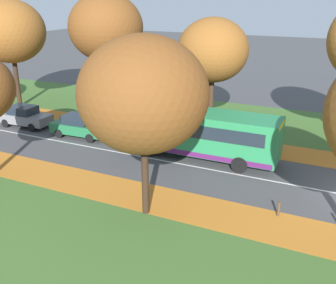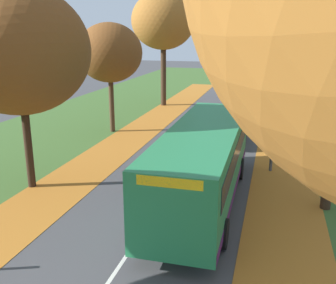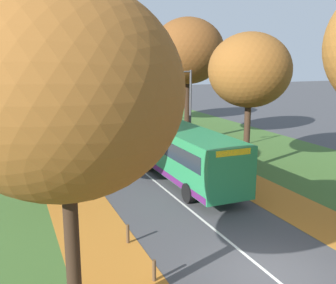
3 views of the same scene
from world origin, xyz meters
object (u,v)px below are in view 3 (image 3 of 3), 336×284
(tree_right_mid, at_px, (188,51))
(streetlamp_right, at_px, (186,105))
(tree_left_nearest, at_px, (64,92))
(tree_left_near, at_px, (40,82))
(bus, at_px, (183,151))
(bollard_third, at_px, (128,234))
(tree_right_near, at_px, (250,70))
(tree_right_far, at_px, (144,59))
(tree_left_far, at_px, (23,52))
(car_grey_following, at_px, (117,126))
(tree_left_mid, at_px, (22,83))
(car_green_lead, at_px, (134,137))
(bollard_second, at_px, (154,271))

(tree_right_mid, distance_m, streetlamp_right, 6.66)
(tree_left_nearest, height_order, tree_left_near, tree_left_nearest)
(tree_right_mid, relative_size, bus, 0.95)
(bollard_third, bearing_deg, tree_left_near, 111.86)
(tree_right_near, bearing_deg, tree_right_far, 90.90)
(bollard_third, height_order, streetlamp_right, streetlamp_right)
(tree_left_far, bearing_deg, tree_left_near, -90.79)
(car_grey_following, bearing_deg, tree_right_far, 48.20)
(tree_left_mid, relative_size, streetlamp_right, 1.16)
(tree_left_nearest, distance_m, tree_right_mid, 23.23)
(streetlamp_right, bearing_deg, tree_right_mid, 63.80)
(tree_left_nearest, distance_m, tree_right_far, 31.62)
(tree_left_nearest, xyz_separation_m, tree_right_mid, (12.35, 19.64, 1.19))
(tree_left_near, height_order, tree_right_mid, tree_right_mid)
(streetlamp_right, bearing_deg, car_grey_following, 102.04)
(tree_left_mid, bearing_deg, car_green_lead, -3.78)
(streetlamp_right, xyz_separation_m, car_grey_following, (-2.12, 9.93, -2.92))
(tree_left_near, distance_m, tree_right_far, 22.63)
(tree_left_nearest, height_order, streetlamp_right, tree_left_nearest)
(bollard_third, bearing_deg, bus, 50.51)
(bus, bearing_deg, tree_left_far, 110.13)
(car_grey_following, bearing_deg, bus, -90.24)
(tree_left_nearest, height_order, tree_right_near, tree_left_nearest)
(tree_right_near, bearing_deg, tree_left_nearest, -138.36)
(tree_left_nearest, bearing_deg, tree_left_near, 88.25)
(bollard_third, bearing_deg, streetlamp_right, 55.23)
(tree_left_far, bearing_deg, bus, -69.87)
(tree_right_near, bearing_deg, streetlamp_right, 123.37)
(tree_left_nearest, distance_m, tree_left_near, 9.90)
(tree_left_near, distance_m, bollard_third, 8.19)
(tree_left_near, relative_size, car_green_lead, 1.93)
(bus, relative_size, car_grey_following, 2.45)
(tree_left_near, height_order, tree_left_mid, tree_left_near)
(tree_left_near, relative_size, tree_right_near, 1.00)
(bollard_second, height_order, car_green_lead, car_green_lead)
(tree_left_near, bearing_deg, tree_left_far, 89.21)
(car_green_lead, bearing_deg, bollard_third, -108.40)
(tree_left_mid, xyz_separation_m, bollard_second, (2.73, -18.32, -4.75))
(tree_left_nearest, bearing_deg, tree_right_mid, 57.84)
(tree_right_far, xyz_separation_m, car_grey_following, (-4.24, -4.75, -5.86))
(tree_left_mid, relative_size, bus, 0.67)
(tree_left_far, height_order, bollard_second, tree_left_far)
(tree_left_near, height_order, streetlamp_right, tree_left_near)
(tree_left_nearest, relative_size, tree_right_far, 0.91)
(tree_right_near, relative_size, car_green_lead, 1.94)
(tree_left_near, bearing_deg, tree_left_mid, 92.40)
(tree_left_mid, distance_m, bollard_third, 16.48)
(tree_right_near, bearing_deg, tree_left_mid, 144.67)
(tree_left_near, relative_size, bollard_third, 11.21)
(bollard_third, relative_size, car_grey_following, 0.17)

